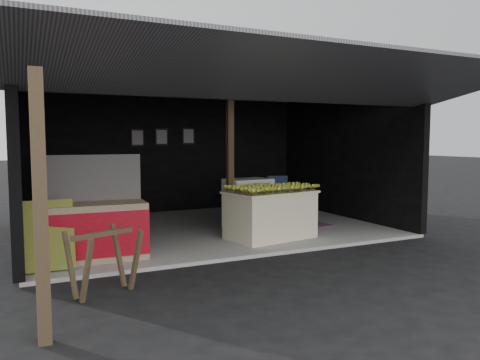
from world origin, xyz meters
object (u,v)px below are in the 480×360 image
white_crate (248,203)px  plastic_chair (279,194)px  neighbor_stall (94,228)px  water_barrel (308,218)px  banana_table (270,214)px  sawhorse (103,255)px

white_crate → plastic_chair: 1.13m
plastic_chair → neighbor_stall: bearing=-143.7°
neighbor_stall → water_barrel: neighbor_stall is taller
neighbor_stall → water_barrel: 4.13m
neighbor_stall → plastic_chair: neighbor_stall is taller
banana_table → white_crate: 1.09m
white_crate → banana_table: bearing=-99.9°
banana_table → plastic_chair: 1.93m
banana_table → white_crate: size_ratio=1.71×
banana_table → neighbor_stall: bearing=173.5°
sawhorse → plastic_chair: 5.50m
neighbor_stall → water_barrel: size_ratio=2.93×
banana_table → sawhorse: 3.71m
white_crate → neighbor_stall: size_ratio=0.64×
white_crate → sawhorse: bearing=-145.0°
banana_table → neighbor_stall: neighbor_stall is taller
white_crate → neighbor_stall: (-3.24, -1.27, -0.03)m
banana_table → neighbor_stall: (-3.15, -0.18, 0.04)m
banana_table → plastic_chair: plastic_chair is taller
banana_table → water_barrel: 1.00m
white_crate → neighbor_stall: bearing=-163.9°
sawhorse → water_barrel: (4.23, 1.97, -0.17)m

